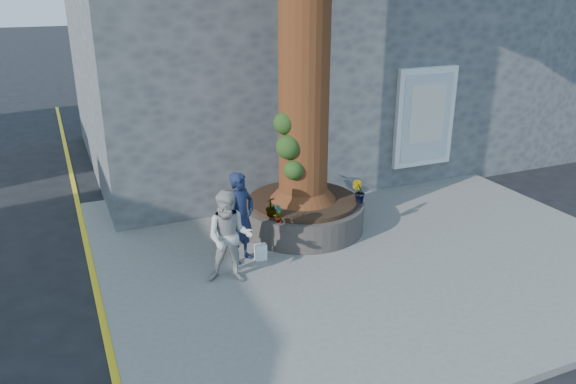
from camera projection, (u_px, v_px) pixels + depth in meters
name	position (u px, v px, depth m)	size (l,w,h in m)	color
ground	(309.00, 292.00, 8.74)	(120.00, 120.00, 0.00)	black
pavement	(361.00, 245.00, 10.14)	(9.00, 8.00, 0.12)	slate
yellow_line	(99.00, 302.00, 8.47)	(0.10, 30.00, 0.01)	yellow
stone_shop	(280.00, 37.00, 14.73)	(10.30, 8.30, 6.30)	#494B4E
neighbour_shop	(512.00, 33.00, 17.76)	(6.00, 8.00, 6.00)	#494B4E
planter	(303.00, 214.00, 10.61)	(2.30, 2.30, 0.60)	black
man	(241.00, 218.00, 9.21)	(0.57, 0.37, 1.56)	#151D39
woman	(230.00, 237.00, 8.57)	(0.73, 0.57, 1.50)	#ABA8A4
shopping_bag	(261.00, 252.00, 9.45)	(0.20, 0.12, 0.28)	white
plant_a	(278.00, 213.00, 9.40)	(0.18, 0.12, 0.34)	gray
plant_b	(359.00, 192.00, 10.24)	(0.24, 0.23, 0.43)	gray
plant_c	(271.00, 207.00, 9.67)	(0.19, 0.19, 0.35)	gray
plant_d	(320.00, 171.00, 11.46)	(0.30, 0.27, 0.34)	gray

